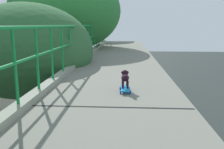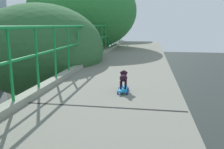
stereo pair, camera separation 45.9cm
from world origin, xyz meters
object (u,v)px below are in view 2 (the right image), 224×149
at_px(city_bus, 48,79).
at_px(small_dog, 124,77).
at_px(car_white_fifth, 30,146).
at_px(toy_skateboard, 123,89).

distance_m(city_bus, small_dog, 19.89).
distance_m(car_white_fifth, small_dog, 9.98).
height_order(toy_skateboard, small_dog, small_dog).
bearing_deg(small_dog, car_white_fifth, 132.08).
relative_size(toy_skateboard, small_dog, 1.27).
xyz_separation_m(city_bus, small_dog, (9.40, -16.99, 4.30)).
distance_m(car_white_fifth, toy_skateboard, 9.91).
bearing_deg(toy_skateboard, small_dog, 91.42).
bearing_deg(car_white_fifth, small_dog, -47.92).
bearing_deg(city_bus, car_white_fifth, -70.72).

